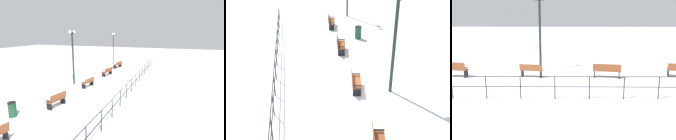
{
  "view_description": "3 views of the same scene",
  "coord_description": "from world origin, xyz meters",
  "views": [
    {
      "loc": [
        -7.16,
        13.91,
        4.81
      ],
      "look_at": [
        -1.62,
        -1.92,
        1.25
      ],
      "focal_mm": 29.46,
      "sensor_mm": 36.0,
      "label": 1
    },
    {
      "loc": [
        -2.84,
        -12.43,
        7.84
      ],
      "look_at": [
        -0.89,
        0.41,
        0.94
      ],
      "focal_mm": 48.33,
      "sensor_mm": 36.0,
      "label": 2
    },
    {
      "loc": [
        -15.67,
        -2.14,
        4.22
      ],
      "look_at": [
        -2.34,
        -2.0,
        1.0
      ],
      "focal_mm": 42.59,
      "sensor_mm": 36.0,
      "label": 3
    }
  ],
  "objects": [
    {
      "name": "waterfront_railing",
      "position": [
        -3.97,
        -0.0,
        0.73
      ],
      "size": [
        0.05,
        22.35,
        1.1
      ],
      "color": "#26282D",
      "rests_on": "ground"
    },
    {
      "name": "lamppost_middle",
      "position": [
        1.56,
        -0.4,
        3.13
      ],
      "size": [
        0.28,
        0.92,
        4.87
      ],
      "color": "#1E2D23",
      "rests_on": "ground"
    },
    {
      "name": "ground_plane",
      "position": [
        0.0,
        0.0,
        0.0
      ],
      "size": [
        80.0,
        80.0,
        0.0
      ],
      "primitive_type": "plane",
      "color": "white",
      "rests_on": "ground"
    },
    {
      "name": "bench_fourth",
      "position": [
        -0.13,
        4.57,
        0.49
      ],
      "size": [
        0.74,
        1.45,
        0.96
      ],
      "rotation": [
        0.0,
        0.0,
        -0.16
      ],
      "color": "brown",
      "rests_on": "ground"
    },
    {
      "name": "bench_second",
      "position": [
        -0.19,
        -4.54,
        0.46
      ],
      "size": [
        0.78,
        1.73,
        0.88
      ],
      "rotation": [
        0.0,
        0.0,
        -0.17
      ],
      "color": "brown",
      "rests_on": "ground"
    },
    {
      "name": "bench_third",
      "position": [
        -0.1,
        0.01,
        0.44
      ],
      "size": [
        0.71,
        1.43,
        0.84
      ],
      "rotation": [
        0.0,
        0.0,
        -0.17
      ],
      "color": "brown",
      "rests_on": "ground"
    }
  ]
}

